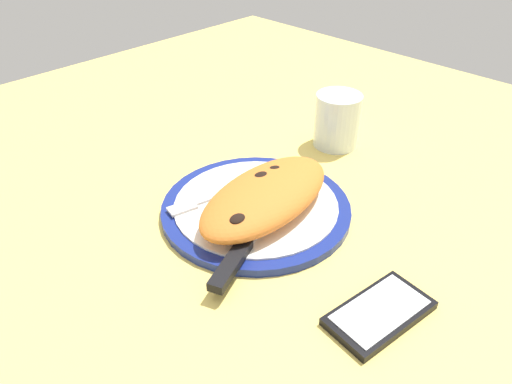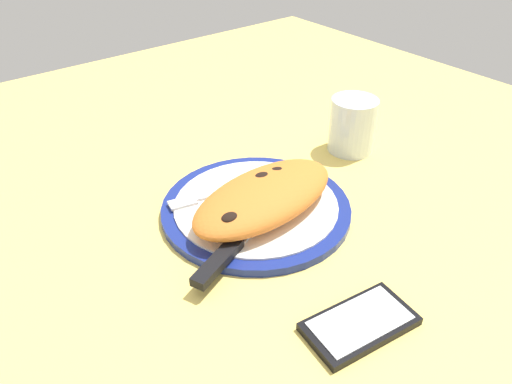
% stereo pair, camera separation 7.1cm
% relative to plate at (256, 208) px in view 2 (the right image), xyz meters
% --- Properties ---
extents(ground_plane, '(1.50, 1.50, 0.03)m').
position_rel_plate_xyz_m(ground_plane, '(0.00, 0.00, -0.02)').
color(ground_plane, '#EACC60').
extents(plate, '(0.27, 0.27, 0.02)m').
position_rel_plate_xyz_m(plate, '(0.00, 0.00, 0.00)').
color(plate, navy).
rests_on(plate, ground_plane).
extents(calzone, '(0.25, 0.15, 0.05)m').
position_rel_plate_xyz_m(calzone, '(0.00, 0.02, 0.03)').
color(calzone, orange).
rests_on(calzone, plate).
extents(fork, '(0.15, 0.05, 0.00)m').
position_rel_plate_xyz_m(fork, '(0.04, -0.06, 0.01)').
color(fork, silver).
rests_on(fork, plate).
extents(knife, '(0.21, 0.10, 0.01)m').
position_rel_plate_xyz_m(knife, '(0.09, 0.06, 0.01)').
color(knife, silver).
rests_on(knife, plate).
extents(smartphone, '(0.13, 0.08, 0.01)m').
position_rel_plate_xyz_m(smartphone, '(0.04, 0.24, -0.00)').
color(smartphone, black).
rests_on(smartphone, ground_plane).
extents(water_glass, '(0.08, 0.08, 0.09)m').
position_rel_plate_xyz_m(water_glass, '(-0.25, -0.04, 0.03)').
color(water_glass, silver).
rests_on(water_glass, ground_plane).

